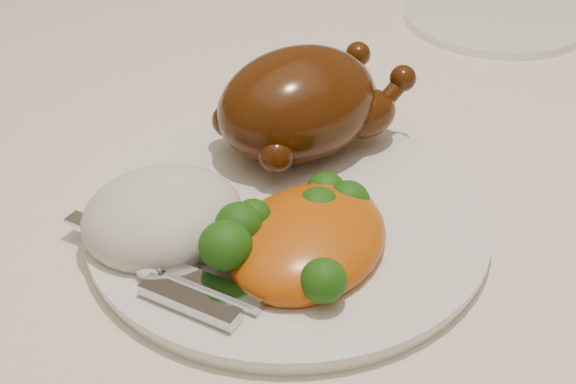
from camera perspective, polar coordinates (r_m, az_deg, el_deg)
dining_table at (r=0.80m, az=0.97°, el=-0.92°), size 1.60×0.90×0.76m
tablecloth at (r=0.76m, az=1.02°, el=3.54°), size 1.73×1.03×0.18m
dinner_plate at (r=0.60m, az=0.00°, el=-2.05°), size 0.30×0.30×0.01m
side_plate at (r=0.97m, az=14.52°, el=11.93°), size 0.21×0.21×0.01m
roast_chicken at (r=0.65m, az=1.04°, el=6.35°), size 0.17×0.11×0.09m
rice_mound at (r=0.58m, az=-8.86°, el=-1.82°), size 0.14×0.13×0.06m
mac_and_cheese at (r=0.56m, az=1.44°, el=-2.92°), size 0.16×0.15×0.06m
cutlery at (r=0.54m, az=-7.66°, el=-5.83°), size 0.07×0.17×0.01m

